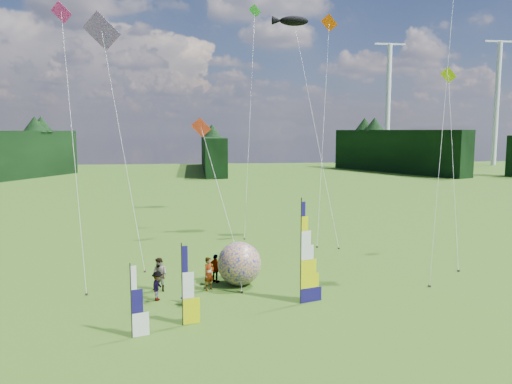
{
  "coord_description": "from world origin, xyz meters",
  "views": [
    {
      "loc": [
        -4.1,
        -20.65,
        8.56
      ],
      "look_at": [
        -1.0,
        4.0,
        5.5
      ],
      "focal_mm": 35.0,
      "sensor_mm": 36.0,
      "label": 1
    }
  ],
  "objects": [
    {
      "name": "small_kite_pink",
      "position": [
        -10.85,
        8.74,
        8.39
      ],
      "size": [
        5.71,
        9.19,
        16.78
      ],
      "primitive_type": null,
      "rotation": [
        0.0,
        0.0,
        -0.17
      ],
      "color": "#F7288D",
      "rests_on": "ground"
    },
    {
      "name": "spectator_c",
      "position": [
        -6.0,
        4.24,
        0.76
      ],
      "size": [
        0.57,
        1.03,
        1.51
      ],
      "primitive_type": "imported",
      "rotation": [
        0.0,
        0.0,
        1.34
      ],
      "color": "#66594C",
      "rests_on": "ground"
    },
    {
      "name": "feather_banner_main",
      "position": [
        1.08,
        2.85,
        2.57
      ],
      "size": [
        1.35,
        0.51,
        5.13
      ],
      "primitive_type": null,
      "rotation": [
        0.0,
        0.0,
        0.31
      ],
      "color": "#150F4E",
      "rests_on": "ground"
    },
    {
      "name": "small_kite_orange",
      "position": [
        6.31,
        18.65,
        9.53
      ],
      "size": [
        5.64,
        10.91,
        19.05
      ],
      "primitive_type": null,
      "rotation": [
        0.0,
        0.0,
        -0.03
      ],
      "color": "#E04A00",
      "rests_on": "ground"
    },
    {
      "name": "side_banner_far",
      "position": [
        -6.74,
        -0.33,
        1.54
      ],
      "size": [
        0.9,
        0.38,
        3.07
      ],
      "primitive_type": null,
      "rotation": [
        0.0,
        0.0,
        0.32
      ],
      "color": "white",
      "rests_on": "ground"
    },
    {
      "name": "spectator_b",
      "position": [
        -5.98,
        5.7,
        0.91
      ],
      "size": [
        0.98,
        0.84,
        1.82
      ],
      "primitive_type": "imported",
      "rotation": [
        0.0,
        0.0,
        -0.57
      ],
      "color": "#66594C",
      "rests_on": "ground"
    },
    {
      "name": "kite_rainbow_delta",
      "position": [
        -8.66,
        12.47,
        8.73
      ],
      "size": [
        8.79,
        11.26,
        17.46
      ],
      "primitive_type": null,
      "rotation": [
        0.0,
        0.0,
        -0.15
      ],
      "color": "#DF374C",
      "rests_on": "ground"
    },
    {
      "name": "turbine_right",
      "position": [
        45.0,
        102.0,
        15.0
      ],
      "size": [
        8.0,
        1.2,
        30.0
      ],
      "primitive_type": null,
      "color": "silver",
      "rests_on": "ground"
    },
    {
      "name": "kite_whale",
      "position": [
        5.85,
        20.16,
        10.13
      ],
      "size": [
        8.09,
        16.29,
        20.27
      ],
      "primitive_type": null,
      "rotation": [
        0.0,
        0.0,
        -0.27
      ],
      "color": "black",
      "rests_on": "ground"
    },
    {
      "name": "small_kite_green",
      "position": [
        0.91,
        23.33,
        10.52
      ],
      "size": [
        5.04,
        13.12,
        21.05
      ],
      "primitive_type": null,
      "rotation": [
        0.0,
        0.0,
        -0.07
      ],
      "color": "green",
      "rests_on": "ground"
    },
    {
      "name": "spectator_d",
      "position": [
        -2.94,
        6.88,
        0.81
      ],
      "size": [
        0.99,
        0.9,
        1.63
      ],
      "primitive_type": "imported",
      "rotation": [
        0.0,
        0.0,
        2.47
      ],
      "color": "#66594C",
      "rests_on": "ground"
    },
    {
      "name": "treeline_ring",
      "position": [
        0.0,
        0.0,
        4.0
      ],
      "size": [
        210.0,
        210.0,
        8.0
      ],
      "primitive_type": null,
      "color": "black",
      "rests_on": "ground"
    },
    {
      "name": "spectator_a",
      "position": [
        -3.36,
        5.57,
        0.9
      ],
      "size": [
        0.78,
        0.76,
        1.81
      ],
      "primitive_type": "imported",
      "rotation": [
        0.0,
        0.0,
        0.73
      ],
      "color": "#66594C",
      "rests_on": "ground"
    },
    {
      "name": "turbine_left",
      "position": [
        70.0,
        95.0,
        15.0
      ],
      "size": [
        8.0,
        1.2,
        30.0
      ],
      "primitive_type": null,
      "color": "silver",
      "rests_on": "ground"
    },
    {
      "name": "side_banner_left",
      "position": [
        -4.67,
        0.78,
        1.79
      ],
      "size": [
        1.0,
        0.31,
        3.59
      ],
      "primitive_type": null,
      "rotation": [
        0.0,
        0.0,
        0.22
      ],
      "color": "#CDD402",
      "rests_on": "ground"
    },
    {
      "name": "ground",
      "position": [
        0.0,
        0.0,
        0.0
      ],
      "size": [
        220.0,
        220.0,
        0.0
      ],
      "primitive_type": "plane",
      "color": "#3F641C",
      "rests_on": "ground"
    },
    {
      "name": "camp_chair",
      "position": [
        -4.51,
        3.35,
        0.48
      ],
      "size": [
        0.7,
        0.7,
        0.95
      ],
      "primitive_type": null,
      "rotation": [
        0.0,
        0.0,
        -0.33
      ],
      "color": "#040F45",
      "rests_on": "ground"
    },
    {
      "name": "bol_inflatable",
      "position": [
        -1.65,
        6.28,
        1.22
      ],
      "size": [
        2.67,
        2.67,
        2.44
      ],
      "primitive_type": "sphere",
      "rotation": [
        0.0,
        0.0,
        -0.1
      ],
      "color": "#00128B",
      "rests_on": "ground"
    },
    {
      "name": "small_kite_yellow",
      "position": [
        13.4,
        11.24,
        6.84
      ],
      "size": [
        7.48,
        10.97,
        13.67
      ],
      "primitive_type": null,
      "rotation": [
        0.0,
        0.0,
        -0.27
      ],
      "color": "#D5E900",
      "rests_on": "ground"
    },
    {
      "name": "small_kite_red",
      "position": [
        -2.3,
        16.46,
        5.09
      ],
      "size": [
        5.18,
        11.9,
        10.18
      ],
      "primitive_type": null,
      "rotation": [
        0.0,
        0.0,
        0.02
      ],
      "color": "red",
      "rests_on": "ground"
    },
    {
      "name": "kite_parafoil",
      "position": [
        10.63,
        7.55,
        10.06
      ],
      "size": [
        9.92,
        11.37,
        20.12
      ],
      "primitive_type": null,
      "rotation": [
        0.0,
        0.0,
        -0.27
      ],
      "color": "red",
      "rests_on": "ground"
    }
  ]
}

